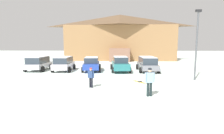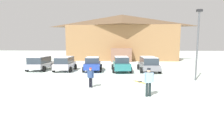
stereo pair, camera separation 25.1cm
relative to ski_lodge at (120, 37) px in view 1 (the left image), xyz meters
name	(u,v)px [view 1 (the left image)]	position (x,y,z in m)	size (l,w,h in m)	color
ground	(96,105)	(-1.36, -27.23, -4.52)	(160.00, 160.00, 0.00)	white
ski_lodge	(120,37)	(0.00, 0.00, 0.00)	(21.43, 9.47, 8.93)	#9B7046
parked_silver_wagon	(38,63)	(-9.68, -15.46, -3.64)	(2.27, 4.16, 1.64)	silver
parked_white_suv	(64,63)	(-6.57, -15.77, -3.64)	(2.20, 4.10, 1.64)	white
parked_blue_hatchback	(92,64)	(-3.36, -15.58, -3.71)	(2.38, 4.40, 1.61)	#243FA0
parked_teal_hatchback	(120,64)	(-0.08, -15.73, -3.67)	(2.39, 4.75, 1.70)	#277477
parked_grey_wagon	(147,63)	(3.01, -15.68, -3.63)	(2.24, 4.62, 1.66)	slate
skier_teen_in_navy_coat	(91,76)	(-2.18, -23.59, -3.73)	(0.49, 0.32, 1.41)	black
skier_adult_in_blue_parka	(150,80)	(1.55, -25.53, -3.58)	(0.61, 0.32, 1.67)	#1C282A
pair_of_skis	(140,82)	(1.45, -21.64, -4.50)	(1.05, 1.26, 0.08)	gold
lamp_post	(197,41)	(6.24, -20.64, -1.25)	(0.44, 0.24, 5.84)	#515459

